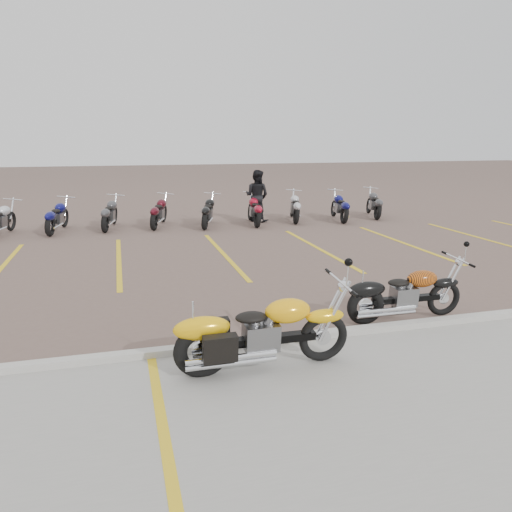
{
  "coord_description": "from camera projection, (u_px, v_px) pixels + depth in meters",
  "views": [
    {
      "loc": [
        -2.6,
        -8.66,
        3.02
      ],
      "look_at": [
        -0.07,
        0.54,
        0.75
      ],
      "focal_mm": 35.0,
      "sensor_mm": 36.0,
      "label": 1
    }
  ],
  "objects": [
    {
      "name": "yellow_cruiser",
      "position": [
        259.0,
        335.0,
        6.55
      ],
      "size": [
        2.38,
        0.34,
        0.98
      ],
      "rotation": [
        0.09,
        0.0,
        -0.0
      ],
      "color": "black",
      "rests_on": "ground"
    },
    {
      "name": "concrete_apron",
      "position": [
        389.0,
        430.0,
        5.27
      ],
      "size": [
        60.0,
        5.0,
        0.01
      ],
      "primitive_type": "cube",
      "color": "#9E9B93",
      "rests_on": "ground"
    },
    {
      "name": "curb",
      "position": [
        304.0,
        337.0,
        7.6
      ],
      "size": [
        60.0,
        0.18,
        0.12
      ],
      "primitive_type": "cube",
      "color": "#ADAAA3",
      "rests_on": "ground"
    },
    {
      "name": "apron_stripe",
      "position": [
        169.0,
        467.0,
        4.67
      ],
      "size": [
        0.12,
        5.0,
        0.0
      ],
      "primitive_type": "cube",
      "color": "gold",
      "rests_on": "concrete_apron"
    },
    {
      "name": "person_b",
      "position": [
        257.0,
        196.0,
        18.28
      ],
      "size": [
        1.16,
        1.14,
        1.89
      ],
      "primitive_type": "imported",
      "rotation": [
        0.0,
        0.0,
        2.43
      ],
      "color": "black",
      "rests_on": "ground"
    },
    {
      "name": "ground",
      "position": [
        267.0,
        300.0,
        9.49
      ],
      "size": [
        100.0,
        100.0,
        0.0
      ],
      "primitive_type": "plane",
      "color": "brown",
      "rests_on": "ground"
    },
    {
      "name": "flame_cruiser",
      "position": [
        402.0,
        296.0,
        8.35
      ],
      "size": [
        2.11,
        0.31,
        0.87
      ],
      "rotation": [
        0.06,
        0.0,
        -0.01
      ],
      "color": "black",
      "rests_on": "ground"
    },
    {
      "name": "bg_bike_row",
      "position": [
        159.0,
        212.0,
        17.08
      ],
      "size": [
        17.53,
        2.09,
        1.1
      ],
      "color": "black",
      "rests_on": "ground"
    },
    {
      "name": "parking_stripes",
      "position": [
        224.0,
        254.0,
        13.24
      ],
      "size": [
        38.0,
        5.5,
        0.01
      ],
      "primitive_type": null,
      "color": "gold",
      "rests_on": "ground"
    }
  ]
}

